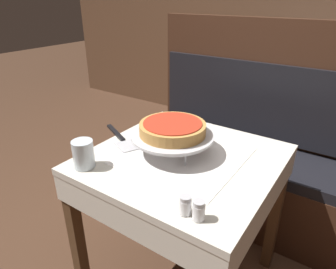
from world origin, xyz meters
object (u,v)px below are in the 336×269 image
(dining_table_rear, at_px, (309,89))
(deep_dish_pizza, at_px, (172,128))
(pizza_pan_stand, at_px, (172,136))
(water_glass_near, at_px, (83,154))
(dining_table_front, at_px, (183,176))
(salt_shaker, at_px, (185,205))
(condiment_caddy, at_px, (322,75))
(pepper_shaker, at_px, (199,210))
(pizza_server, at_px, (121,138))
(booth_bench, at_px, (263,168))

(dining_table_rear, xyz_separation_m, deep_dish_pizza, (-0.23, -1.72, 0.22))
(pizza_pan_stand, distance_m, water_glass_near, 0.36)
(dining_table_front, distance_m, salt_shaker, 0.38)
(salt_shaker, bearing_deg, condiment_caddy, 88.18)
(pepper_shaker, bearing_deg, condiment_caddy, 89.54)
(dining_table_front, xyz_separation_m, deep_dish_pizza, (-0.06, -0.00, 0.21))
(water_glass_near, xyz_separation_m, salt_shaker, (0.47, -0.01, -0.02))
(pizza_pan_stand, xyz_separation_m, deep_dish_pizza, (0.00, 0.00, 0.04))
(pizza_pan_stand, bearing_deg, pizza_server, -174.51)
(water_glass_near, bearing_deg, pepper_shaker, -1.66)
(dining_table_rear, relative_size, pizza_pan_stand, 2.07)
(salt_shaker, bearing_deg, booth_bench, 92.05)
(booth_bench, distance_m, deep_dish_pizza, 0.88)
(pizza_pan_stand, height_order, water_glass_near, water_glass_near)
(dining_table_front, height_order, dining_table_rear, dining_table_front)
(pizza_server, bearing_deg, pepper_shaker, -26.04)
(pepper_shaker, bearing_deg, pizza_server, 153.96)
(dining_table_rear, xyz_separation_m, booth_bench, (-0.01, -1.01, -0.26))
(booth_bench, height_order, condiment_caddy, booth_bench)
(dining_table_front, xyz_separation_m, dining_table_rear, (0.17, 1.71, -0.01))
(deep_dish_pizza, relative_size, water_glass_near, 2.51)
(water_glass_near, distance_m, condiment_caddy, 2.00)
(water_glass_near, height_order, pepper_shaker, water_glass_near)
(deep_dish_pizza, xyz_separation_m, water_glass_near, (-0.22, -0.29, -0.06))
(pizza_server, distance_m, condiment_caddy, 1.77)
(dining_table_front, xyz_separation_m, condiment_caddy, (0.25, 1.64, 0.13))
(dining_table_rear, height_order, booth_bench, booth_bench)
(dining_table_rear, distance_m, condiment_caddy, 0.18)
(dining_table_front, relative_size, salt_shaker, 11.84)
(condiment_caddy, bearing_deg, pizza_server, -109.06)
(dining_table_front, height_order, booth_bench, booth_bench)
(pizza_pan_stand, distance_m, pizza_server, 0.28)
(pepper_shaker, bearing_deg, booth_bench, 94.67)
(salt_shaker, bearing_deg, dining_table_front, 122.38)
(water_glass_near, relative_size, condiment_caddy, 0.70)
(salt_shaker, xyz_separation_m, pepper_shaker, (0.05, 0.00, 0.00))
(deep_dish_pizza, bearing_deg, dining_table_rear, 82.45)
(dining_table_rear, relative_size, pepper_shaker, 11.08)
(pizza_server, xyz_separation_m, water_glass_near, (0.05, -0.26, 0.05))
(deep_dish_pizza, distance_m, condiment_caddy, 1.68)
(pizza_server, bearing_deg, deep_dish_pizza, 5.49)
(dining_table_front, xyz_separation_m, salt_shaker, (0.19, -0.30, 0.13))
(dining_table_front, bearing_deg, pepper_shaker, -51.82)
(booth_bench, distance_m, water_glass_near, 1.16)
(pizza_pan_stand, bearing_deg, booth_bench, 73.29)
(booth_bench, relative_size, water_glass_near, 14.66)
(dining_table_rear, relative_size, booth_bench, 0.45)
(booth_bench, height_order, deep_dish_pizza, booth_bench)
(dining_table_rear, distance_m, deep_dish_pizza, 1.74)
(pizza_pan_stand, relative_size, condiment_caddy, 2.21)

